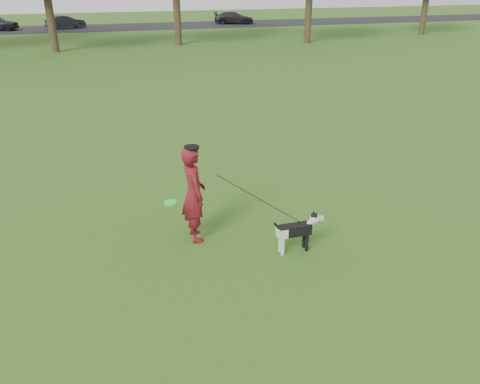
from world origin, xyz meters
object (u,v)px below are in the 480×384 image
object	(u,v)px
man	(194,194)
car_mid	(65,22)
dog	(298,228)
car_right	(234,18)

from	to	relation	value
man	car_mid	bearing A→B (deg)	1.33
car_mid	dog	bearing A→B (deg)	168.46
man	dog	distance (m)	1.94
man	dog	world-z (taller)	man
man	car_mid	size ratio (longest dim) A/B	0.53
dog	car_right	world-z (taller)	car_right
man	car_mid	world-z (taller)	man
man	dog	xyz separation A→B (m)	(1.63, -0.95, -0.45)
man	dog	bearing A→B (deg)	-124.26
man	car_mid	xyz separation A→B (m)	(-3.66, 39.62, -0.31)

